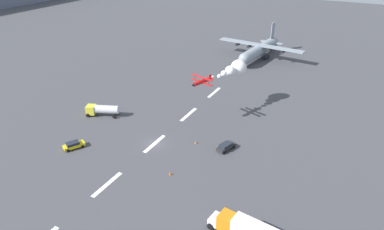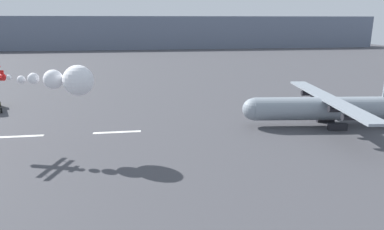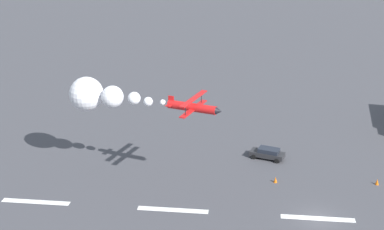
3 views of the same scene
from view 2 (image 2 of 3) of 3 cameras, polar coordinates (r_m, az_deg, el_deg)
The scene contains 5 objects.
runway_stripe_4 at distance 63.91m, azimuth -26.62°, elevation -3.17°, with size 8.00×0.90×0.01m, color white.
runway_stripe_5 at distance 60.70m, azimuth -12.19°, elevation -2.76°, with size 8.00×0.90×0.01m, color white.
mountain_ridge_distant at distance 241.15m, azimuth -17.38°, elevation 12.71°, with size 396.00×16.00×21.01m, color slate.
cargo_transport_plane at distance 65.99m, azimuth 20.38°, elevation 1.15°, with size 28.59×33.10×11.31m.
stunt_biplane_red at distance 51.23m, azimuth -20.00°, elevation 5.44°, with size 19.11×9.22×4.19m.
Camera 2 is at (36.49, -57.65, 18.43)m, focal length 32.52 mm.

